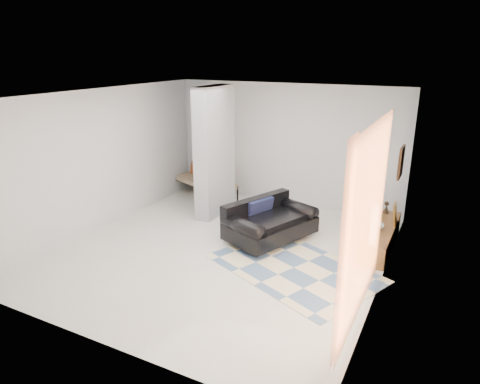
% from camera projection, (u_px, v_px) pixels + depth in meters
% --- Properties ---
extents(floor, '(6.00, 6.00, 0.00)m').
position_uv_depth(floor, '(224.00, 250.00, 7.84)').
color(floor, silver).
rests_on(floor, ground).
extents(ceiling, '(6.00, 6.00, 0.00)m').
position_uv_depth(ceiling, '(222.00, 95.00, 6.96)').
color(ceiling, white).
rests_on(ceiling, wall_back).
extents(wall_back, '(6.00, 0.00, 6.00)m').
position_uv_depth(wall_back, '(286.00, 145.00, 9.94)').
color(wall_back, silver).
rests_on(wall_back, ground).
extents(wall_front, '(6.00, 0.00, 6.00)m').
position_uv_depth(wall_front, '(95.00, 243.00, 4.86)').
color(wall_front, silver).
rests_on(wall_front, ground).
extents(wall_left, '(0.00, 6.00, 6.00)m').
position_uv_depth(wall_left, '(104.00, 160.00, 8.59)').
color(wall_left, silver).
rests_on(wall_left, ground).
extents(wall_right, '(0.00, 6.00, 6.00)m').
position_uv_depth(wall_right, '(388.00, 201.00, 6.22)').
color(wall_right, silver).
rests_on(wall_right, ground).
extents(partition_column, '(0.35, 1.20, 2.80)m').
position_uv_depth(partition_column, '(215.00, 152.00, 9.23)').
color(partition_column, '#AAAEB1').
rests_on(partition_column, floor).
extents(hallway_door, '(0.85, 0.06, 2.04)m').
position_uv_depth(hallway_door, '(208.00, 152.00, 10.93)').
color(hallway_door, silver).
rests_on(hallway_door, floor).
extents(curtain, '(0.00, 2.55, 2.55)m').
position_uv_depth(curtain, '(367.00, 224.00, 5.27)').
color(curtain, '#FF8A43').
rests_on(curtain, wall_right).
extents(wall_art, '(0.04, 0.45, 0.55)m').
position_uv_depth(wall_art, '(401.00, 162.00, 7.37)').
color(wall_art, '#3C2110').
rests_on(wall_art, wall_right).
extents(media_console, '(0.45, 1.89, 0.80)m').
position_uv_depth(media_console, '(381.00, 237.00, 7.91)').
color(media_console, brown).
rests_on(media_console, floor).
extents(loveseat, '(1.56, 1.95, 0.76)m').
position_uv_depth(loveseat, '(268.00, 222.00, 8.21)').
color(loveseat, silver).
rests_on(loveseat, floor).
extents(daybed, '(1.85, 1.29, 0.77)m').
position_uv_depth(daybed, '(205.00, 180.00, 10.64)').
color(daybed, black).
rests_on(daybed, floor).
extents(area_rug, '(3.17, 2.71, 0.01)m').
position_uv_depth(area_rug, '(294.00, 268.00, 7.19)').
color(area_rug, beige).
rests_on(area_rug, floor).
extents(cylinder_lamp, '(0.12, 0.12, 0.66)m').
position_uv_depth(cylinder_lamp, '(374.00, 226.00, 7.06)').
color(cylinder_lamp, silver).
rests_on(cylinder_lamp, media_console).
extents(bronze_figurine, '(0.13, 0.13, 0.24)m').
position_uv_depth(bronze_figurine, '(386.00, 207.00, 8.49)').
color(bronze_figurine, '#2F2114').
rests_on(bronze_figurine, media_console).
extents(vase, '(0.23, 0.23, 0.22)m').
position_uv_depth(vase, '(378.00, 223.00, 7.73)').
color(vase, white).
rests_on(vase, media_console).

